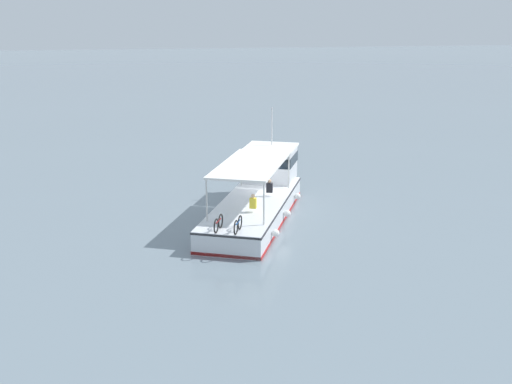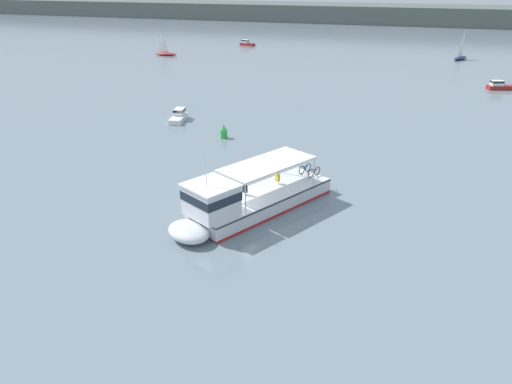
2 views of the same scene
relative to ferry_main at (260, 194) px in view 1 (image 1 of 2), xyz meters
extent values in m
plane|color=slate|center=(-0.46, -0.59, -1.01)|extent=(400.00, 400.00, 0.00)
cube|color=silver|center=(0.73, 1.44, -0.46)|extent=(7.71, 11.09, 1.10)
ellipsoid|color=silver|center=(-2.05, -4.10, -0.46)|extent=(3.62, 3.29, 1.01)
cube|color=red|center=(0.73, 1.44, -0.91)|extent=(7.75, 11.10, 0.16)
cube|color=#2D2D33|center=(0.73, 1.44, 0.01)|extent=(7.76, 11.11, 0.10)
cube|color=silver|center=(-1.25, -2.49, 1.04)|extent=(3.60, 3.54, 1.90)
cube|color=#19232D|center=(-1.25, -2.49, 1.37)|extent=(3.67, 3.61, 0.56)
cube|color=white|center=(-1.25, -2.49, 2.05)|extent=(3.81, 3.76, 0.12)
cube|color=white|center=(0.93, 1.85, 2.14)|extent=(5.64, 7.31, 0.10)
cylinder|color=silver|center=(0.69, -1.67, 1.09)|extent=(0.08, 0.08, 2.00)
cylinder|color=silver|center=(-1.74, -0.45, 1.09)|extent=(0.08, 0.08, 2.00)
cylinder|color=silver|center=(3.61, 4.14, 1.09)|extent=(0.08, 0.08, 2.00)
cylinder|color=silver|center=(1.18, 5.36, 1.09)|extent=(0.08, 0.08, 2.00)
cylinder|color=silver|center=(-1.38, -2.76, 3.21)|extent=(0.06, 0.06, 2.20)
sphere|color=white|center=(-2.39, -0.79, -0.52)|extent=(0.36, 0.36, 0.36)
sphere|color=white|center=(-0.91, 2.15, -0.52)|extent=(0.36, 0.36, 0.36)
sphere|color=white|center=(0.49, 4.92, -0.52)|extent=(0.36, 0.36, 0.36)
torus|color=black|center=(3.18, 5.31, 0.42)|extent=(0.35, 0.62, 0.66)
torus|color=black|center=(3.49, 5.93, 0.42)|extent=(0.35, 0.62, 0.66)
cylinder|color=maroon|center=(3.33, 5.62, 0.54)|extent=(0.37, 0.65, 0.06)
torus|color=black|center=(2.37, 5.71, 0.42)|extent=(0.35, 0.62, 0.66)
torus|color=black|center=(2.69, 6.34, 0.42)|extent=(0.35, 0.62, 0.66)
cylinder|color=#1E478C|center=(2.53, 6.02, 0.54)|extent=(0.37, 0.65, 0.06)
cube|color=yellow|center=(1.21, 3.36, 0.55)|extent=(0.38, 0.34, 0.52)
sphere|color=beige|center=(1.21, 3.36, 0.92)|extent=(0.20, 0.20, 0.20)
cube|color=black|center=(-0.30, 0.82, 0.55)|extent=(0.38, 0.34, 0.52)
sphere|color=tan|center=(-0.30, 0.82, 0.92)|extent=(0.20, 0.20, 0.20)
camera|label=1|loc=(7.79, 31.02, 9.14)|focal=42.79mm
camera|label=2|loc=(10.07, -26.11, 13.50)|focal=33.09mm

